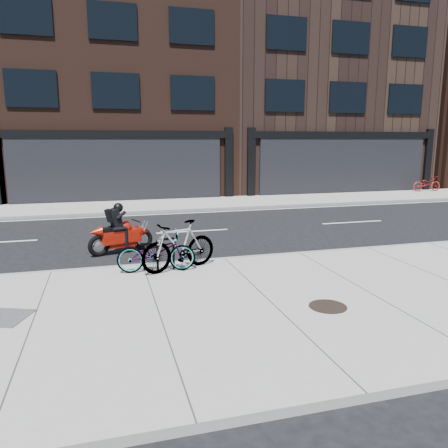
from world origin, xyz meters
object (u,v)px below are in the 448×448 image
object	(u,v)px
bike_rack	(166,252)
utility_grate	(3,317)
bicycle_front	(156,252)
manhole_cover	(328,306)
bicycle_rear	(179,246)
bicycle_far	(427,184)
motorcycle	(124,232)

from	to	relation	value
bike_rack	utility_grate	size ratio (longest dim) A/B	0.99
bicycle_front	manhole_cover	size ratio (longest dim) A/B	2.59
bicycle_front	utility_grate	distance (m)	3.36
bicycle_rear	manhole_cover	bearing A→B (deg)	15.72
bicycle_front	bicycle_far	world-z (taller)	bicycle_front
bike_rack	bicycle_rear	bearing A→B (deg)	0.00
motorcycle	bicycle_far	bearing A→B (deg)	6.87
bicycle_rear	motorcycle	bearing A→B (deg)	-176.06
motorcycle	bicycle_far	size ratio (longest dim) A/B	1.07
bike_rack	utility_grate	distance (m)	3.53
bicycle_rear	manhole_cover	xyz separation A→B (m)	(2.11, -2.90, -0.55)
utility_grate	manhole_cover	bearing A→B (deg)	-10.53
bicycle_rear	manhole_cover	world-z (taller)	bicycle_rear
manhole_cover	bicycle_far	bearing A→B (deg)	45.41
manhole_cover	motorcycle	bearing A→B (deg)	121.05
bike_rack	bicycle_rear	xyz separation A→B (m)	(0.30, 0.00, 0.12)
bicycle_rear	utility_grate	world-z (taller)	bicycle_rear
bicycle_far	motorcycle	bearing A→B (deg)	122.35
utility_grate	bicycle_far	bearing A→B (deg)	34.27
manhole_cover	bike_rack	bearing A→B (deg)	129.75
bicycle_front	bicycle_rear	world-z (taller)	bicycle_rear
bicycle_front	bicycle_far	xyz separation A→B (m)	(16.56, 11.24, -0.02)
motorcycle	manhole_cover	size ratio (longest dim) A/B	2.67
manhole_cover	utility_grate	world-z (taller)	same
bicycle_front	bicycle_rear	distance (m)	0.52
bicycle_front	bicycle_far	size ratio (longest dim) A/B	1.03
bicycle_front	bicycle_far	distance (m)	20.02
bicycle_front	manhole_cover	world-z (taller)	bicycle_front
manhole_cover	utility_grate	distance (m)	5.44
bicycle_far	manhole_cover	bearing A→B (deg)	140.49
bicycle_front	motorcycle	size ratio (longest dim) A/B	0.97
bicycle_front	utility_grate	bearing A→B (deg)	129.46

